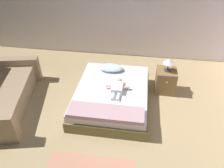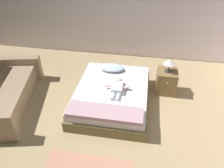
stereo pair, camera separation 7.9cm
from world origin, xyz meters
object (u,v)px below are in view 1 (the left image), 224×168
at_px(pillow, 111,68).
at_px(couch, 1,95).
at_px(toothbrush, 128,88).
at_px(lamp, 169,62).
at_px(bed, 112,95).
at_px(nightstand, 165,81).
at_px(baby, 117,87).

xyz_separation_m(pillow, couch, (-2.08, -1.08, -0.16)).
bearing_deg(toothbrush, lamp, 34.32).
height_order(bed, couch, couch).
bearing_deg(pillow, couch, -152.65).
height_order(pillow, lamp, lamp).
xyz_separation_m(bed, couch, (-2.21, -0.41, 0.09)).
xyz_separation_m(couch, nightstand, (3.32, 1.00, -0.02)).
xyz_separation_m(baby, couch, (-2.32, -0.38, -0.16)).
distance_m(bed, lamp, 1.37).
height_order(nightstand, lamp, lamp).
bearing_deg(toothbrush, nightstand, 34.31).
bearing_deg(lamp, bed, -152.26).
bearing_deg(toothbrush, bed, -172.44).
bearing_deg(toothbrush, couch, -169.75).
distance_m(toothbrush, lamp, 1.02).
bearing_deg(couch, toothbrush, 10.25).
relative_size(pillow, couch, 0.25).
relative_size(baby, couch, 0.28).
relative_size(couch, lamp, 7.74).
xyz_separation_m(toothbrush, couch, (-2.52, -0.46, -0.11)).
bearing_deg(toothbrush, pillow, 125.72).
relative_size(nightstand, lamp, 1.85).
xyz_separation_m(bed, pillow, (-0.13, 0.66, 0.26)).
distance_m(baby, nightstand, 1.18).
xyz_separation_m(toothbrush, nightstand, (0.79, 0.54, -0.12)).
xyz_separation_m(pillow, nightstand, (1.24, -0.08, -0.18)).
distance_m(pillow, toothbrush, 0.76).
height_order(baby, lamp, lamp).
distance_m(pillow, lamp, 1.28).
bearing_deg(bed, lamp, 27.74).
height_order(couch, nightstand, couch).
distance_m(baby, couch, 2.36).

